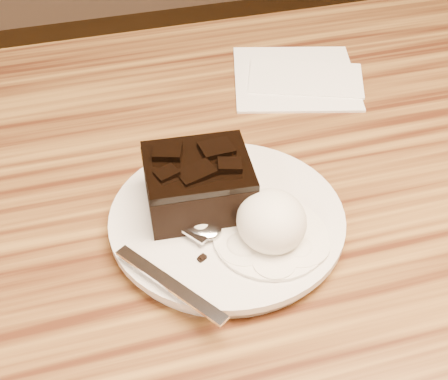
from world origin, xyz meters
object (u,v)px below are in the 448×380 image
object	(u,v)px
brownie	(198,186)
napkin	(295,77)
ice_cream_scoop	(272,221)
spoon	(200,227)
plate	(227,222)

from	to	relation	value
brownie	napkin	distance (m)	0.27
napkin	ice_cream_scoop	bearing A→B (deg)	-115.23
spoon	ice_cream_scoop	bearing A→B (deg)	-58.87
napkin	spoon	bearing A→B (deg)	-127.16
plate	brownie	bearing A→B (deg)	133.74
ice_cream_scoop	spoon	bearing A→B (deg)	155.23
plate	napkin	size ratio (longest dim) A/B	1.44
brownie	ice_cream_scoop	bearing A→B (deg)	-50.84
spoon	plate	bearing A→B (deg)	-10.21
plate	brownie	size ratio (longest dim) A/B	2.31
brownie	spoon	distance (m)	0.04
plate	ice_cream_scoop	bearing A→B (deg)	-53.71
brownie	spoon	world-z (taller)	brownie
brownie	napkin	xyz separation A→B (m)	(0.18, 0.21, -0.04)
spoon	napkin	world-z (taller)	spoon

